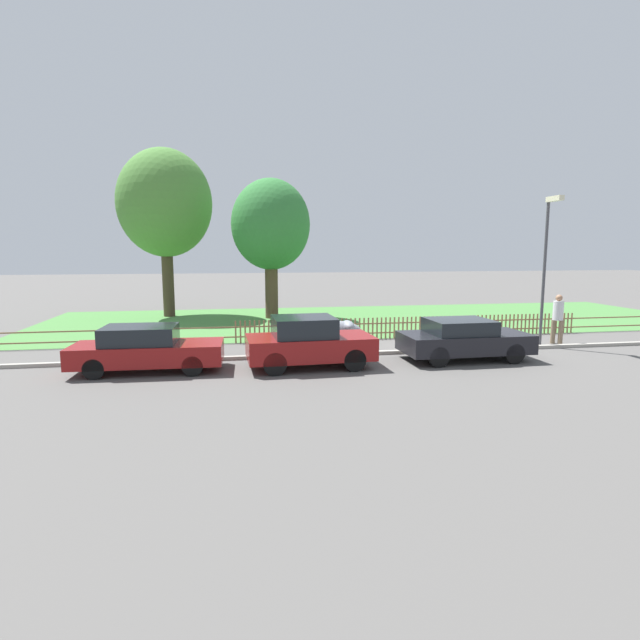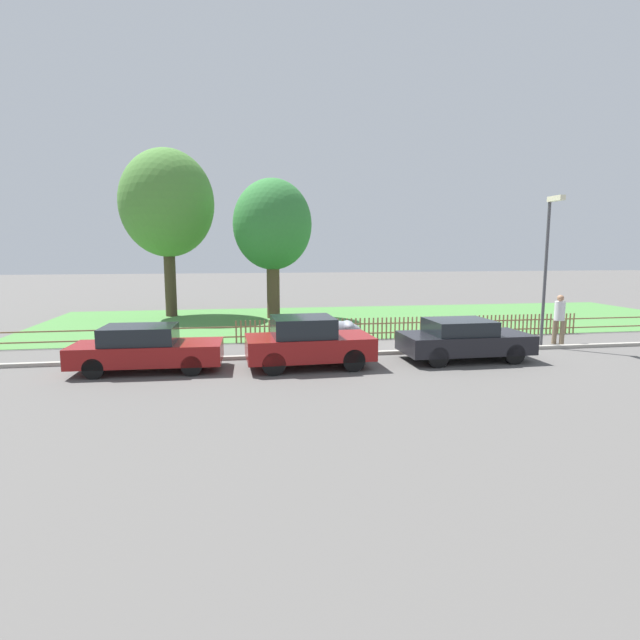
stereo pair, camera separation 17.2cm
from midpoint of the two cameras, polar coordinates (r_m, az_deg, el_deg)
ground_plane at (r=17.79m, az=14.24°, el=-3.68°), size 120.00×120.00×0.00m
kerb_stone at (r=17.87m, az=14.12°, el=-3.42°), size 32.90×0.20×0.12m
grass_strip at (r=25.76m, az=6.68°, el=0.12°), size 32.90×11.16×0.01m
park_fence at (r=20.46m, az=10.96°, el=-0.83°), size 32.90×0.05×0.86m
parked_car_silver_hatchback at (r=15.42m, az=-18.98°, el=-3.08°), size 4.31×1.77×1.35m
parked_car_black_saloon at (r=15.08m, az=-1.11°, el=-2.52°), size 3.84×1.99×1.54m
parked_car_navy_estate at (r=16.72m, az=16.33°, el=-2.10°), size 4.09×1.94×1.32m
covered_motorcycle at (r=17.61m, az=2.16°, el=-1.40°), size 2.04×0.93×1.06m
tree_nearest_kerb at (r=27.72m, az=-16.90°, el=12.57°), size 4.82×4.82×8.70m
tree_behind_motorcycle at (r=25.90m, az=-5.27°, el=10.69°), size 3.99×3.99×7.10m
pedestrian_near_fence at (r=20.75m, az=25.89°, el=0.37°), size 0.53×0.53×1.87m
street_lamp at (r=19.65m, az=24.87°, el=6.94°), size 0.20×0.78×5.38m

